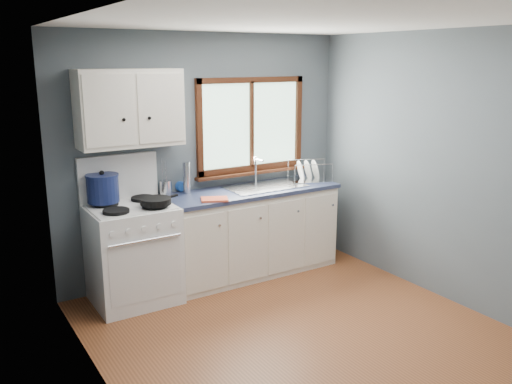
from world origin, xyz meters
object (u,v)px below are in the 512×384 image
gas_range (133,251)px  sink (265,192)px  utensil_crock (166,188)px  stockpot (103,188)px  dish_rack (309,175)px  thermos (187,178)px  base_cabinets (251,236)px  skillet (156,201)px

gas_range → sink: size_ratio=1.62×
sink → utensil_crock: size_ratio=2.24×
stockpot → dish_rack: size_ratio=0.68×
utensil_crock → thermos: 0.23m
base_cabinets → stockpot: (-1.50, 0.14, 0.68)m
base_cabinets → dish_rack: (0.75, -0.01, 0.57)m
skillet → dish_rack: (1.87, 0.18, -0.01)m
skillet → sink: bearing=-14.9°
thermos → dish_rack: thermos is taller
gas_range → sink: 1.53m
gas_range → skillet: 0.55m
gas_range → dish_rack: size_ratio=2.53×
skillet → utensil_crock: 0.48m
sink → skillet: bearing=-171.8°
sink → utensil_crock: (-1.04, 0.22, 0.14)m
gas_range → utensil_crock: 0.72m
utensil_crock → thermos: utensil_crock is taller
gas_range → thermos: (0.66, 0.20, 0.59)m
gas_range → skillet: size_ratio=3.05×
stockpot → thermos: 0.86m
gas_range → utensil_crock: size_ratio=3.62×
gas_range → sink: (1.49, 0.02, 0.37)m
base_cabinets → sink: size_ratio=2.20×
thermos → gas_range: bearing=-163.4°
gas_range → dish_rack: (2.06, 0.01, 0.49)m
dish_rack → utensil_crock: bearing=-166.0°
thermos → dish_rack: (1.40, -0.18, -0.10)m
utensil_crock → dish_rack: size_ratio=0.70×
gas_range → base_cabinets: gas_range is taller
thermos → skillet: bearing=-142.4°
base_cabinets → skillet: 1.27m
gas_range → sink: gas_range is taller
base_cabinets → thermos: thermos is taller
base_cabinets → thermos: 0.95m
sink → utensil_crock: 1.07m
sink → skillet: size_ratio=1.88×
stockpot → thermos: (0.85, 0.04, -0.01)m
sink → dish_rack: size_ratio=1.56×
stockpot → sink: bearing=-4.7°
base_cabinets → utensil_crock: bearing=165.7°
sink → skillet: (-1.30, -0.19, 0.13)m
thermos → dish_rack: 1.41m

